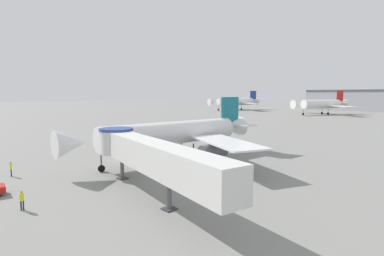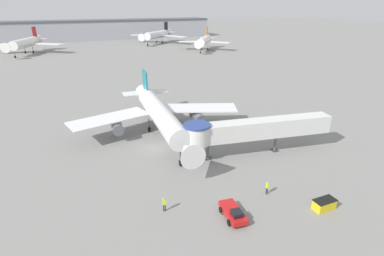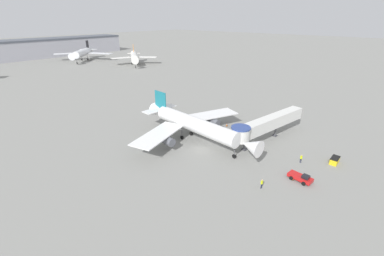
# 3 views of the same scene
# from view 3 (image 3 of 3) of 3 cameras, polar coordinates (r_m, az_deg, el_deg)

# --- Properties ---
(ground_plane) EXTENTS (800.00, 800.00, 0.00)m
(ground_plane) POSITION_cam_3_polar(r_m,az_deg,el_deg) (56.89, 2.38, -4.81)
(ground_plane) COLOR gray
(main_airplane) EXTENTS (31.88, 32.45, 9.52)m
(main_airplane) POSITION_cam_3_polar(r_m,az_deg,el_deg) (59.47, 0.19, 0.83)
(main_airplane) COLOR white
(main_airplane) RESTS_ON ground_plane
(jet_bridge) EXTENTS (23.89, 7.10, 5.91)m
(jet_bridge) POSITION_cam_3_polar(r_m,az_deg,el_deg) (61.16, 15.90, 0.74)
(jet_bridge) COLOR silver
(jet_bridge) RESTS_ON ground_plane
(pushback_tug_red) EXTENTS (2.45, 4.35, 1.49)m
(pushback_tug_red) POSITION_cam_3_polar(r_m,az_deg,el_deg) (50.39, 23.01, -10.07)
(pushback_tug_red) COLOR red
(pushback_tug_red) RESTS_ON ground_plane
(service_container_yellow) EXTENTS (2.70, 1.40, 1.25)m
(service_container_yellow) POSITION_cam_3_polar(r_m,az_deg,el_deg) (58.95, 29.13, -6.30)
(service_container_yellow) COLOR yellow
(service_container_yellow) RESTS_ON ground_plane
(traffic_cone_starboard_wing) EXTENTS (0.51, 0.51, 0.83)m
(traffic_cone_starboard_wing) POSITION_cam_3_polar(r_m,az_deg,el_deg) (69.22, 7.74, 0.73)
(traffic_cone_starboard_wing) COLOR black
(traffic_cone_starboard_wing) RESTS_ON ground_plane
(traffic_cone_apron_front) EXTENTS (0.38, 0.38, 0.64)m
(traffic_cone_apron_front) POSITION_cam_3_polar(r_m,az_deg,el_deg) (50.26, 21.49, -10.42)
(traffic_cone_apron_front) COLOR black
(traffic_cone_apron_front) RESTS_ON ground_plane
(ground_crew_marshaller) EXTENTS (0.25, 0.37, 1.78)m
(ground_crew_marshaller) POSITION_cam_3_polar(r_m,az_deg,el_deg) (55.99, 23.10, -6.18)
(ground_crew_marshaller) COLOR #1E2338
(ground_crew_marshaller) RESTS_ON ground_plane
(ground_crew_wing_walker) EXTENTS (0.39, 0.28, 1.83)m
(ground_crew_wing_walker) POSITION_cam_3_polar(r_m,az_deg,el_deg) (46.03, 15.25, -11.74)
(ground_crew_wing_walker) COLOR #1E2338
(ground_crew_wing_walker) RESTS_ON ground_plane
(background_jet_orange_tail) EXTENTS (24.01, 25.66, 11.04)m
(background_jet_orange_tail) POSITION_cam_3_polar(r_m,az_deg,el_deg) (162.74, -12.70, 15.20)
(background_jet_orange_tail) COLOR white
(background_jet_orange_tail) RESTS_ON ground_plane
(background_jet_black_tail) EXTENTS (30.01, 30.27, 11.86)m
(background_jet_black_tail) POSITION_cam_3_polar(r_m,az_deg,el_deg) (188.57, -23.16, 15.13)
(background_jet_black_tail) COLOR silver
(background_jet_black_tail) RESTS_ON ground_plane
(terminal_building) EXTENTS (147.13, 19.69, 12.62)m
(terminal_building) POSITION_cam_3_polar(r_m,az_deg,el_deg) (215.01, -34.27, 14.16)
(terminal_building) COLOR #A8A8B2
(terminal_building) RESTS_ON ground_plane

